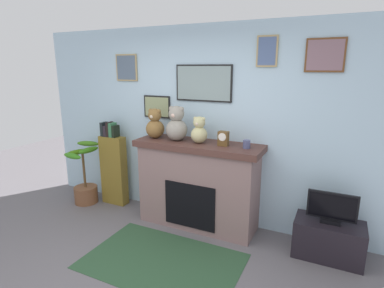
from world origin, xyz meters
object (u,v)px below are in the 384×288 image
at_px(television, 332,209).
at_px(mantel_clock, 223,139).
at_px(teddy_bear_brown, 177,125).
at_px(bookshelf, 114,167).
at_px(tv_stand, 328,239).
at_px(teddy_bear_cream, 199,131).
at_px(teddy_bear_grey, 155,125).
at_px(candle_jar, 247,144).
at_px(fireplace, 198,184).
at_px(potted_plant, 85,183).

height_order(television, mantel_clock, mantel_clock).
relative_size(television, teddy_bear_brown, 1.13).
bearing_deg(mantel_clock, bookshelf, 177.62).
xyz_separation_m(tv_stand, teddy_bear_cream, (-1.59, 0.03, 1.08)).
height_order(tv_stand, teddy_bear_grey, teddy_bear_grey).
xyz_separation_m(candle_jar, teddy_bear_brown, (-0.94, -0.00, 0.15)).
height_order(teddy_bear_grey, teddy_bear_brown, teddy_bear_brown).
distance_m(mantel_clock, teddy_bear_cream, 0.33).
relative_size(fireplace, bookshelf, 1.29).
relative_size(fireplace, teddy_bear_brown, 3.65).
bearing_deg(tv_stand, mantel_clock, 178.86).
bearing_deg(mantel_clock, teddy_bear_cream, 179.83).
bearing_deg(candle_jar, television, -1.64).
height_order(potted_plant, mantel_clock, mantel_clock).
distance_m(tv_stand, teddy_bear_grey, 2.50).
height_order(bookshelf, potted_plant, bookshelf).
xyz_separation_m(potted_plant, teddy_bear_cream, (1.89, 0.12, 0.97)).
relative_size(candle_jar, teddy_bear_cream, 0.30).
xyz_separation_m(mantel_clock, teddy_bear_grey, (-0.97, 0.00, 0.09)).
distance_m(teddy_bear_grey, teddy_bear_cream, 0.65).
bearing_deg(teddy_bear_brown, fireplace, 3.46).
bearing_deg(fireplace, mantel_clock, -3.19).
distance_m(potted_plant, television, 3.50).
distance_m(candle_jar, teddy_bear_cream, 0.62).
distance_m(television, teddy_bear_grey, 2.36).
distance_m(fireplace, teddy_bear_brown, 0.82).
relative_size(potted_plant, teddy_bear_brown, 2.10).
xyz_separation_m(teddy_bear_grey, teddy_bear_cream, (0.65, 0.00, -0.03)).
bearing_deg(mantel_clock, fireplace, 176.81).
bearing_deg(candle_jar, teddy_bear_grey, -179.98).
height_order(potted_plant, tv_stand, potted_plant).
bearing_deg(teddy_bear_cream, teddy_bear_grey, -179.99).
bearing_deg(bookshelf, television, -1.89).
bearing_deg(tv_stand, fireplace, 178.42).
bearing_deg(teddy_bear_grey, television, -0.70).
distance_m(fireplace, television, 1.61).
bearing_deg(fireplace, teddy_bear_brown, -176.54).
bearing_deg(potted_plant, tv_stand, 1.51).
relative_size(bookshelf, potted_plant, 1.35).
bearing_deg(tv_stand, television, -90.00).
distance_m(tv_stand, teddy_bear_cream, 1.92).
distance_m(candle_jar, teddy_bear_grey, 1.27).
height_order(bookshelf, tv_stand, bookshelf).
bearing_deg(teddy_bear_brown, mantel_clock, -0.07).
xyz_separation_m(potted_plant, teddy_bear_grey, (1.24, 0.12, 1.00)).
height_order(mantel_clock, teddy_bear_brown, teddy_bear_brown).
bearing_deg(bookshelf, fireplace, -2.19).
distance_m(fireplace, tv_stand, 1.65).
bearing_deg(candle_jar, bookshelf, 177.99).
bearing_deg(potted_plant, teddy_bear_cream, 3.57).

